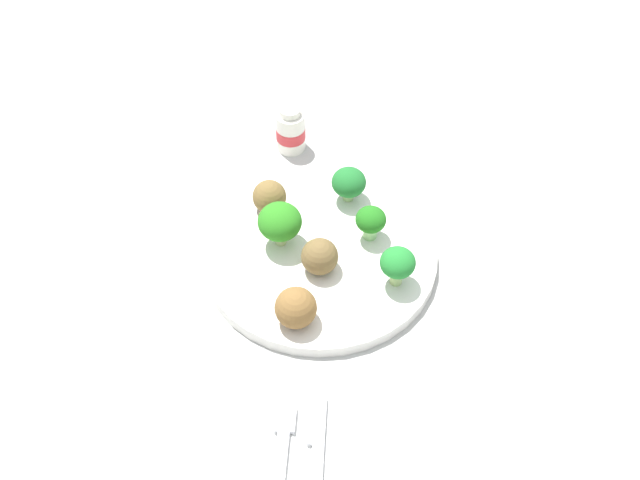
% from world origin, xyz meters
% --- Properties ---
extents(ground_plane, '(4.00, 4.00, 0.00)m').
position_xyz_m(ground_plane, '(0.00, 0.00, 0.00)').
color(ground_plane, '#B2B2AD').
extents(plate, '(0.28, 0.28, 0.02)m').
position_xyz_m(plate, '(0.00, 0.00, 0.01)').
color(plate, white).
rests_on(plate, ground_plane).
extents(broccoli_floret_front_left, '(0.04, 0.04, 0.05)m').
position_xyz_m(broccoli_floret_front_left, '(0.02, -0.06, 0.04)').
color(broccoli_floret_front_left, '#94CC80').
rests_on(broccoli_floret_front_left, plate).
extents(broccoli_floret_far_rim, '(0.04, 0.04, 0.05)m').
position_xyz_m(broccoli_floret_far_rim, '(-0.05, -0.09, 0.05)').
color(broccoli_floret_far_rim, '#A5C676').
rests_on(broccoli_floret_far_rim, plate).
extents(broccoli_floret_front_right, '(0.04, 0.04, 0.05)m').
position_xyz_m(broccoli_floret_front_right, '(0.09, -0.03, 0.04)').
color(broccoli_floret_front_right, '#A5C77F').
rests_on(broccoli_floret_front_right, plate).
extents(broccoli_floret_center, '(0.05, 0.05, 0.06)m').
position_xyz_m(broccoli_floret_center, '(0.01, 0.05, 0.05)').
color(broccoli_floret_center, '#ACC27D').
rests_on(broccoli_floret_center, plate).
extents(meatball_front_left, '(0.05, 0.05, 0.05)m').
position_xyz_m(meatball_front_left, '(-0.10, 0.03, 0.04)').
color(meatball_front_left, brown).
rests_on(meatball_front_left, plate).
extents(meatball_mid_left, '(0.04, 0.04, 0.04)m').
position_xyz_m(meatball_mid_left, '(0.07, 0.06, 0.04)').
color(meatball_mid_left, brown).
rests_on(meatball_mid_left, plate).
extents(meatball_near_rim, '(0.04, 0.04, 0.04)m').
position_xyz_m(meatball_near_rim, '(-0.03, -0.00, 0.04)').
color(meatball_near_rim, brown).
rests_on(meatball_near_rim, plate).
extents(napkin, '(0.17, 0.13, 0.01)m').
position_xyz_m(napkin, '(-0.26, 0.02, 0.00)').
color(napkin, white).
rests_on(napkin, ground_plane).
extents(fork, '(0.12, 0.02, 0.01)m').
position_xyz_m(fork, '(-0.26, 0.03, 0.01)').
color(fork, silver).
rests_on(fork, napkin).
extents(knife, '(0.15, 0.02, 0.01)m').
position_xyz_m(knife, '(-0.26, -0.00, 0.01)').
color(knife, silver).
rests_on(knife, napkin).
extents(yogurt_bottle, '(0.04, 0.04, 0.07)m').
position_xyz_m(yogurt_bottle, '(0.20, 0.04, 0.03)').
color(yogurt_bottle, white).
rests_on(yogurt_bottle, ground_plane).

